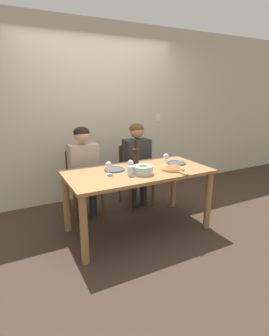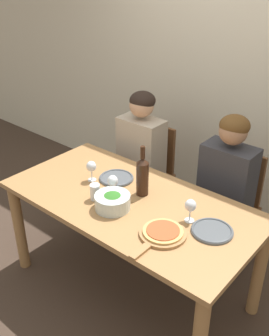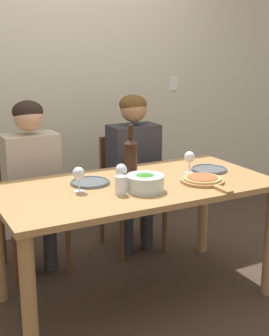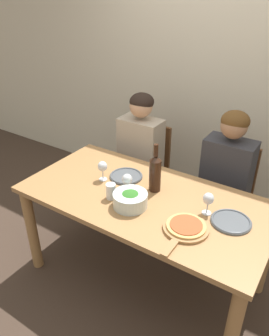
% 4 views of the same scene
% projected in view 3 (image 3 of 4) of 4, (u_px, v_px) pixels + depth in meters
% --- Properties ---
extents(ground_plane, '(40.00, 40.00, 0.00)m').
position_uv_depth(ground_plane, '(136.00, 296.00, 3.09)').
color(ground_plane, '#3D2D23').
extents(back_wall, '(10.00, 0.06, 2.70)m').
position_uv_depth(back_wall, '(60.00, 77.00, 3.89)').
color(back_wall, beige).
rests_on(back_wall, ground).
extents(dining_table, '(1.71, 0.86, 0.78)m').
position_uv_depth(dining_table, '(136.00, 202.00, 2.92)').
color(dining_table, '#9E7042').
rests_on(dining_table, ground).
extents(chair_left, '(0.42, 0.42, 0.90)m').
position_uv_depth(chair_left, '(30.00, 201.00, 3.41)').
color(chair_left, brown).
rests_on(chair_left, ground).
extents(chair_right, '(0.42, 0.42, 0.90)m').
position_uv_depth(chair_right, '(128.00, 186.00, 3.78)').
color(chair_right, brown).
rests_on(chair_right, ground).
extents(person_woman, '(0.47, 0.51, 1.25)m').
position_uv_depth(person_woman, '(32.00, 171.00, 3.26)').
color(person_woman, '#28282D').
rests_on(person_woman, ground).
extents(person_man, '(0.47, 0.51, 1.25)m').
position_uv_depth(person_man, '(135.00, 158.00, 3.62)').
color(person_man, '#28282D').
rests_on(person_man, ground).
extents(wine_bottle, '(0.08, 0.08, 0.35)m').
position_uv_depth(wine_bottle, '(131.00, 158.00, 2.95)').
color(wine_bottle, black).
rests_on(wine_bottle, dining_table).
extents(broccoli_bowl, '(0.23, 0.23, 0.10)m').
position_uv_depth(broccoli_bowl, '(145.00, 183.00, 2.74)').
color(broccoli_bowl, silver).
rests_on(broccoli_bowl, dining_table).
extents(dinner_plate_left, '(0.25, 0.25, 0.02)m').
position_uv_depth(dinner_plate_left, '(90.00, 182.00, 2.89)').
color(dinner_plate_left, '#4C5156').
rests_on(dinner_plate_left, dining_table).
extents(dinner_plate_right, '(0.25, 0.25, 0.02)m').
position_uv_depth(dinner_plate_right, '(209.00, 169.00, 3.19)').
color(dinner_plate_right, '#4C5156').
rests_on(dinner_plate_right, dining_table).
extents(pizza_on_board, '(0.28, 0.42, 0.04)m').
position_uv_depth(pizza_on_board, '(203.00, 180.00, 2.91)').
color(pizza_on_board, '#9E7042').
rests_on(pizza_on_board, dining_table).
extents(wine_glass_left, '(0.07, 0.07, 0.15)m').
position_uv_depth(wine_glass_left, '(79.00, 175.00, 2.71)').
color(wine_glass_left, silver).
rests_on(wine_glass_left, dining_table).
extents(wine_glass_right, '(0.07, 0.07, 0.15)m').
position_uv_depth(wine_glass_right, '(189.00, 158.00, 3.10)').
color(wine_glass_right, silver).
rests_on(wine_glass_right, dining_table).
extents(wine_glass_centre, '(0.07, 0.07, 0.15)m').
position_uv_depth(wine_glass_centre, '(121.00, 171.00, 2.78)').
color(wine_glass_centre, silver).
rests_on(wine_glass_centre, dining_table).
extents(water_tumbler, '(0.07, 0.07, 0.11)m').
position_uv_depth(water_tumbler, '(121.00, 185.00, 2.67)').
color(water_tumbler, silver).
rests_on(water_tumbler, dining_table).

